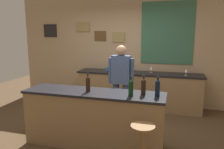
{
  "coord_description": "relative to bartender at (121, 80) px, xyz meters",
  "views": [
    {
      "loc": [
        1.25,
        -3.62,
        1.85
      ],
      "look_at": [
        0.07,
        0.45,
        1.05
      ],
      "focal_mm": 35.2,
      "sensor_mm": 36.0,
      "label": 1
    }
  ],
  "objects": [
    {
      "name": "wine_glass_a",
      "position": [
        -0.27,
        1.05,
        0.07
      ],
      "size": [
        0.07,
        0.07,
        0.16
      ],
      "color": "silver",
      "rests_on": "side_counter"
    },
    {
      "name": "ground_plane",
      "position": [
        -0.23,
        -0.53,
        -0.94
      ],
      "size": [
        10.0,
        10.0,
        0.0
      ],
      "primitive_type": "plane",
      "color": "#4C3823"
    },
    {
      "name": "wine_bottle_a",
      "position": [
        -0.31,
        -0.95,
        0.12
      ],
      "size": [
        0.07,
        0.07,
        0.31
      ],
      "color": "black",
      "rests_on": "bar_counter"
    },
    {
      "name": "wine_glass_c",
      "position": [
        0.46,
        1.2,
        0.07
      ],
      "size": [
        0.07,
        0.07,
        0.16
      ],
      "color": "silver",
      "rests_on": "side_counter"
    },
    {
      "name": "side_counter",
      "position": [
        0.17,
        1.12,
        -0.48
      ],
      "size": [
        3.06,
        0.56,
        0.9
      ],
      "color": "olive",
      "rests_on": "ground_plane"
    },
    {
      "name": "coffee_mug",
      "position": [
        -0.65,
        1.13,
        0.01
      ],
      "size": [
        0.12,
        0.08,
        0.09
      ],
      "color": "#336699",
      "rests_on": "side_counter"
    },
    {
      "name": "wine_glass_b",
      "position": [
        -0.04,
        1.17,
        0.07
      ],
      "size": [
        0.07,
        0.07,
        0.16
      ],
      "color": "silver",
      "rests_on": "side_counter"
    },
    {
      "name": "wine_bottle_d",
      "position": [
        0.79,
        -0.92,
        0.12
      ],
      "size": [
        0.07,
        0.07,
        0.31
      ],
      "color": "black",
      "rests_on": "bar_counter"
    },
    {
      "name": "wine_glass_d",
      "position": [
        1.27,
        1.02,
        0.07
      ],
      "size": [
        0.07,
        0.07,
        0.16
      ],
      "color": "silver",
      "rests_on": "side_counter"
    },
    {
      "name": "wine_bottle_c",
      "position": [
        0.57,
        -0.89,
        0.12
      ],
      "size": [
        0.07,
        0.07,
        0.31
      ],
      "color": "black",
      "rests_on": "bar_counter"
    },
    {
      "name": "bar_stool",
      "position": [
        0.66,
        -1.49,
        -0.48
      ],
      "size": [
        0.32,
        0.32,
        0.68
      ],
      "color": "brown",
      "rests_on": "ground_plane"
    },
    {
      "name": "bartender",
      "position": [
        0.0,
        0.0,
        0.0
      ],
      "size": [
        0.52,
        0.21,
        1.62
      ],
      "color": "#384766",
      "rests_on": "ground_plane"
    },
    {
      "name": "bar_counter",
      "position": [
        -0.23,
        -0.93,
        -0.47
      ],
      "size": [
        2.31,
        0.6,
        0.92
      ],
      "color": "olive",
      "rests_on": "ground_plane"
    },
    {
      "name": "wine_bottle_b",
      "position": [
        0.4,
        -1.02,
        0.12
      ],
      "size": [
        0.07,
        0.07,
        0.31
      ],
      "color": "black",
      "rests_on": "bar_counter"
    },
    {
      "name": "back_wall",
      "position": [
        -0.21,
        1.5,
        0.48
      ],
      "size": [
        6.0,
        0.09,
        2.8
      ],
      "color": "tan",
      "rests_on": "ground_plane"
    }
  ]
}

